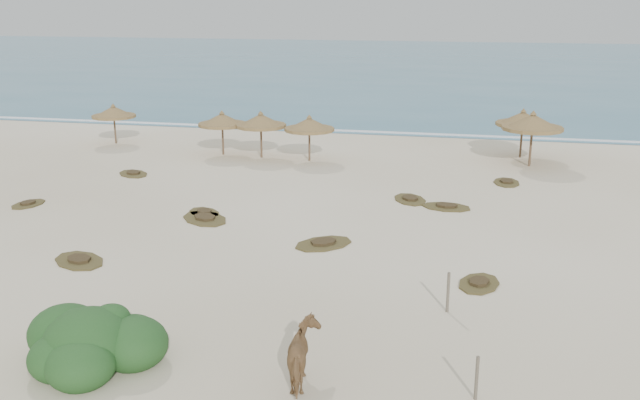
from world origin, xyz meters
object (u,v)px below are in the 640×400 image
at_px(horse, 304,356).
at_px(bush, 91,343).
at_px(palapa_1, 261,121).
at_px(palapa_0, 114,112).

height_order(horse, bush, horse).
xyz_separation_m(palapa_1, horse, (8.04, -23.38, -1.33)).
bearing_deg(palapa_1, horse, -71.02).
relative_size(horse, bush, 0.47).
distance_m(horse, bush, 5.44).
bearing_deg(palapa_1, bush, -83.68).
height_order(palapa_0, bush, palapa_0).
distance_m(palapa_0, horse, 31.11).
xyz_separation_m(horse, bush, (-5.44, -0.16, -0.19)).
height_order(palapa_0, palapa_1, palapa_1).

